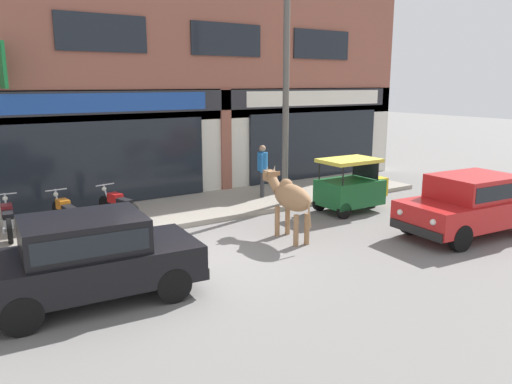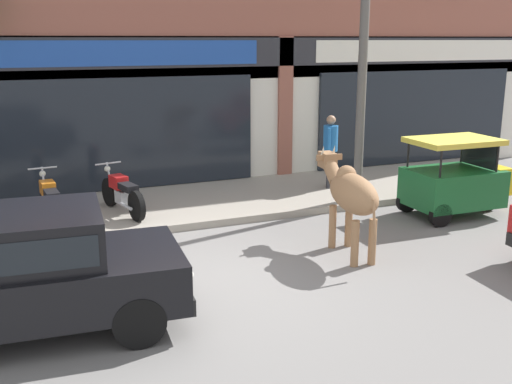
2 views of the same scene
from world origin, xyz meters
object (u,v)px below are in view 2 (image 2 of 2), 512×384
object	(u,v)px
motorcycle_1	(50,200)
utility_pole	(364,44)
motorcycle_2	(122,193)
auto_rickshaw	(456,182)
cow	(351,193)
pedestrian	(330,144)
car_0	(23,268)

from	to	relation	value
motorcycle_1	utility_pole	world-z (taller)	utility_pole
motorcycle_2	auto_rickshaw	bearing A→B (deg)	-19.89
cow	motorcycle_2	world-z (taller)	cow
pedestrian	utility_pole	xyz separation A→B (m)	(0.03, -1.10, 2.12)
cow	car_0	distance (m)	4.92
pedestrian	car_0	bearing A→B (deg)	-145.97
motorcycle_2	pedestrian	bearing A→B (deg)	3.26
motorcycle_2	utility_pole	distance (m)	5.45
car_0	utility_pole	distance (m)	7.69
cow	auto_rickshaw	bearing A→B (deg)	19.50
car_0	utility_pole	size ratio (longest dim) A/B	0.60
motorcycle_1	motorcycle_2	world-z (taller)	same
cow	utility_pole	distance (m)	3.69
motorcycle_1	utility_pole	bearing A→B (deg)	-8.12
motorcycle_2	utility_pole	bearing A→B (deg)	-10.16
motorcycle_2	pedestrian	distance (m)	4.66
motorcycle_1	car_0	bearing A→B (deg)	-97.94
auto_rickshaw	pedestrian	xyz separation A→B (m)	(-1.40, 2.44, 0.46)
motorcycle_1	pedestrian	xyz separation A→B (m)	(5.90, 0.25, 0.60)
car_0	auto_rickshaw	distance (m)	8.11
car_0	cow	bearing A→B (deg)	10.13
car_0	pedestrian	world-z (taller)	pedestrian
motorcycle_1	utility_pole	size ratio (longest dim) A/B	0.29
auto_rickshaw	utility_pole	world-z (taller)	utility_pole
motorcycle_1	pedestrian	bearing A→B (deg)	2.40
auto_rickshaw	pedestrian	world-z (taller)	pedestrian
motorcycle_1	pedestrian	size ratio (longest dim) A/B	1.13
cow	auto_rickshaw	xyz separation A→B (m)	(3.03, 1.07, -0.35)
car_0	motorcycle_1	xyz separation A→B (m)	(0.58, 4.13, -0.29)
cow	car_0	xyz separation A→B (m)	(-4.84, -0.87, -0.19)
cow	pedestrian	xyz separation A→B (m)	(1.64, 3.51, 0.12)
auto_rickshaw	motorcycle_2	bearing A→B (deg)	160.11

